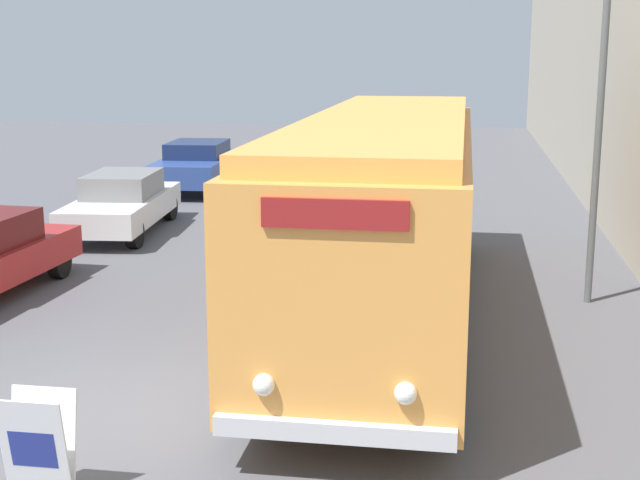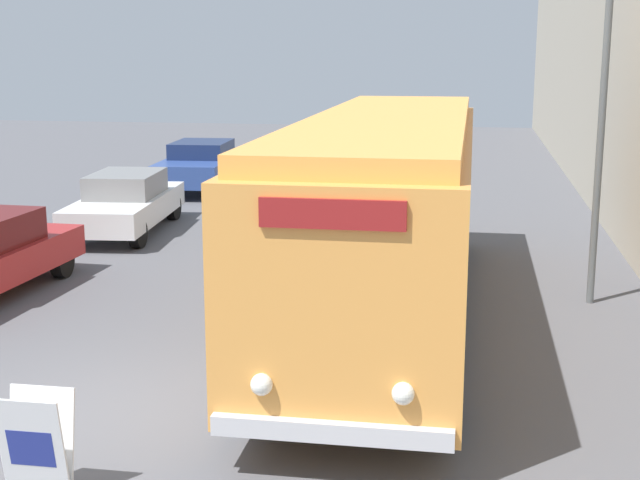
# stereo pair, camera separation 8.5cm
# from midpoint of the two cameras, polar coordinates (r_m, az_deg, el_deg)

# --- Properties ---
(ground_plane) EXTENTS (80.00, 80.00, 0.00)m
(ground_plane) POSITION_cam_midpoint_polar(r_m,az_deg,el_deg) (10.93, -14.72, -10.79)
(ground_plane) COLOR #56565B
(building_wall_right) EXTENTS (0.30, 60.00, 7.24)m
(building_wall_right) POSITION_cam_midpoint_polar(r_m,az_deg,el_deg) (19.46, 19.45, 9.82)
(building_wall_right) COLOR #B2A893
(building_wall_right) RESTS_ON ground_plane
(vintage_bus) EXTENTS (2.49, 11.50, 3.20)m
(vintage_bus) POSITION_cam_midpoint_polar(r_m,az_deg,el_deg) (13.88, 4.15, 2.21)
(vintage_bus) COLOR black
(vintage_bus) RESTS_ON ground_plane
(sign_board) EXTENTS (0.65, 0.40, 1.07)m
(sign_board) POSITION_cam_midpoint_polar(r_m,az_deg,el_deg) (8.98, -17.83, -12.61)
(sign_board) COLOR gray
(sign_board) RESTS_ON ground_plane
(streetlamp) EXTENTS (0.36, 0.36, 6.37)m
(streetlamp) POSITION_cam_midpoint_polar(r_m,az_deg,el_deg) (15.13, 17.55, 11.42)
(streetlamp) COLOR #595E60
(streetlamp) RESTS_ON ground_plane
(parked_car_mid) EXTENTS (2.14, 4.77, 1.38)m
(parked_car_mid) POSITION_cam_midpoint_polar(r_m,az_deg,el_deg) (21.09, -12.65, 2.36)
(parked_car_mid) COLOR black
(parked_car_mid) RESTS_ON ground_plane
(parked_car_far) EXTENTS (2.17, 4.77, 1.45)m
(parked_car_far) POSITION_cam_midpoint_polar(r_m,az_deg,el_deg) (27.06, -7.95, 4.79)
(parked_car_far) COLOR black
(parked_car_far) RESTS_ON ground_plane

